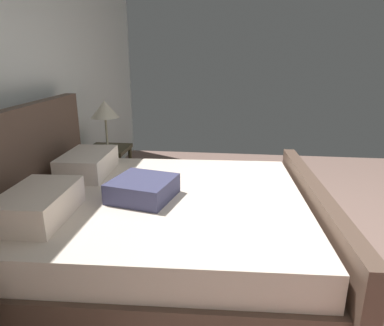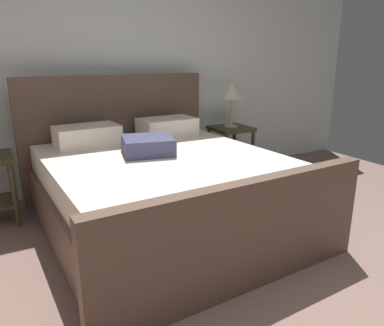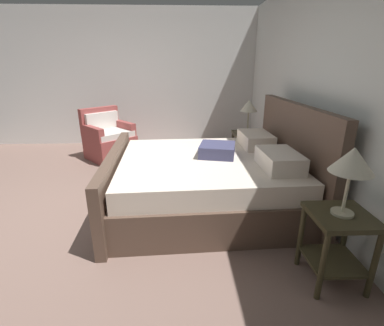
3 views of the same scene
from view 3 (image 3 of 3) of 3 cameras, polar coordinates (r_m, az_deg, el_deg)
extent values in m
cube|color=#7E6257|center=(3.59, -24.17, -9.93)|extent=(6.29, 5.72, 0.02)
cube|color=silver|center=(3.32, 26.96, 12.18)|extent=(6.41, 0.12, 2.69)
cube|color=silver|center=(6.25, -15.29, 16.11)|extent=(0.12, 5.84, 2.69)
cube|color=brown|center=(3.43, 2.62, -5.59)|extent=(1.92, 2.08, 0.40)
cube|color=brown|center=(3.56, 19.66, 1.39)|extent=(1.96, 0.19, 1.23)
cube|color=brown|center=(3.39, -15.19, -3.67)|extent=(1.96, 0.19, 0.71)
cube|color=silver|center=(3.31, 2.70, -0.72)|extent=(1.84, 2.01, 0.22)
cube|color=#F0DDC9|center=(3.79, 12.76, 4.63)|extent=(0.58, 0.39, 0.18)
cube|color=silver|center=(3.05, 17.31, 0.56)|extent=(0.58, 0.39, 0.18)
cube|color=#404165|center=(3.33, 5.15, 2.65)|extent=(0.48, 0.48, 0.14)
cube|color=#3A341F|center=(2.41, 28.02, -9.51)|extent=(0.44, 0.44, 0.04)
cube|color=#3A341F|center=(2.61, 26.57, -17.25)|extent=(0.40, 0.40, 0.02)
cylinder|color=#3A341F|center=(2.61, 21.19, -13.70)|extent=(0.04, 0.04, 0.56)
cylinder|color=#3A341F|center=(2.34, 24.91, -18.62)|extent=(0.04, 0.04, 0.56)
cylinder|color=#3A341F|center=(2.78, 28.57, -12.75)|extent=(0.04, 0.04, 0.56)
cylinder|color=#3A341F|center=(2.53, 32.96, -17.07)|extent=(0.04, 0.04, 0.56)
cylinder|color=#B7B293|center=(2.39, 28.14, -8.88)|extent=(0.16, 0.16, 0.02)
cylinder|color=#B7B293|center=(2.33, 28.79, -5.24)|extent=(0.02, 0.02, 0.31)
cone|color=beige|center=(2.24, 29.82, 0.54)|extent=(0.30, 0.30, 0.18)
cube|color=#3A341F|center=(4.64, 11.10, 5.81)|extent=(0.44, 0.44, 0.04)
cube|color=#3A341F|center=(4.75, 10.79, 1.12)|extent=(0.40, 0.40, 0.02)
cylinder|color=#3A341F|center=(4.86, 8.19, 2.93)|extent=(0.04, 0.04, 0.56)
cylinder|color=#3A341F|center=(4.50, 9.03, 1.54)|extent=(0.04, 0.04, 0.56)
cylinder|color=#3A341F|center=(4.94, 12.53, 2.94)|extent=(0.04, 0.04, 0.56)
cylinder|color=#3A341F|center=(4.59, 13.69, 1.58)|extent=(0.04, 0.04, 0.56)
cylinder|color=#B7B293|center=(4.63, 11.12, 6.17)|extent=(0.16, 0.16, 0.02)
cylinder|color=#B7B293|center=(4.60, 11.26, 8.26)|extent=(0.02, 0.02, 0.32)
cone|color=beige|center=(4.56, 11.47, 11.31)|extent=(0.27, 0.27, 0.17)
cube|color=#9B4542|center=(5.34, -16.17, 3.09)|extent=(1.02, 1.02, 0.42)
cube|color=silver|center=(5.27, -16.44, 5.80)|extent=(0.94, 0.94, 0.10)
cube|color=#9B4542|center=(5.51, -18.23, 8.20)|extent=(0.58, 0.61, 0.48)
cube|color=silver|center=(5.43, -17.76, 7.85)|extent=(0.49, 0.52, 0.36)
cube|color=#9B4542|center=(5.13, -19.52, 5.77)|extent=(0.54, 0.51, 0.22)
cube|color=#9B4542|center=(5.41, -13.64, 7.04)|extent=(0.54, 0.51, 0.22)
camera|label=1|loc=(5.32, -4.47, 18.63)|focal=32.02mm
camera|label=2|loc=(4.86, -32.13, 13.65)|focal=33.98mm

